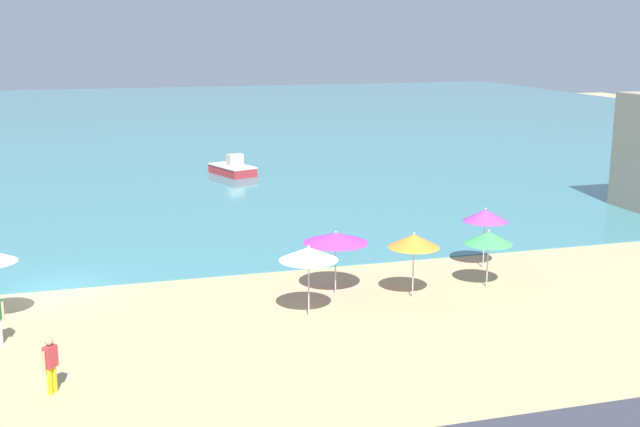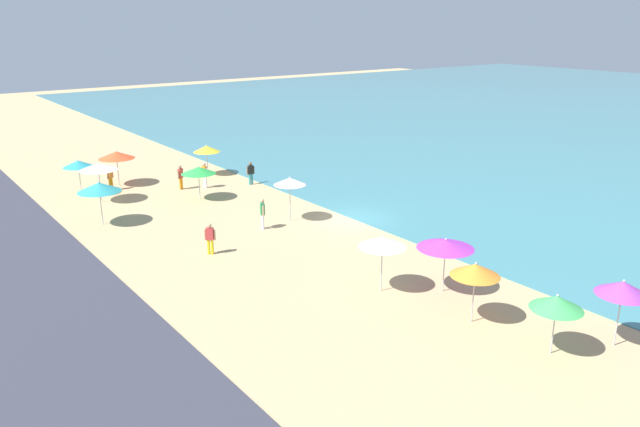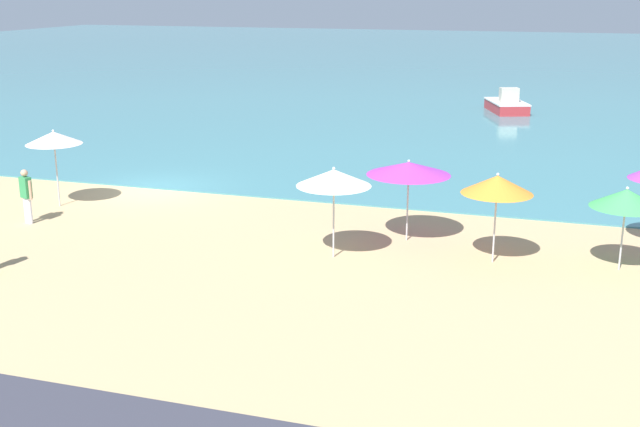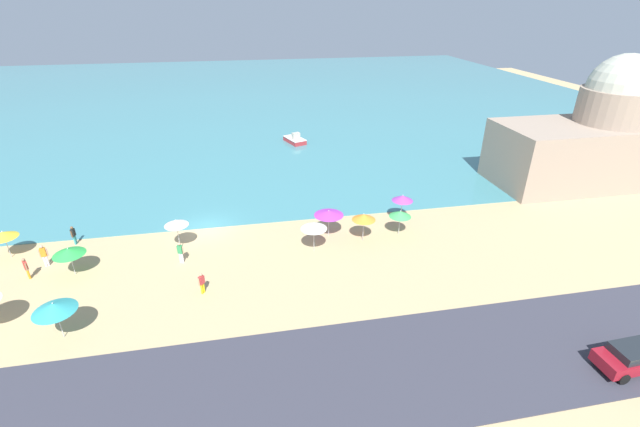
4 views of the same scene
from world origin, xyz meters
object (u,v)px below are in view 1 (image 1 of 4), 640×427
beach_umbrella_1 (485,215)px  beach_umbrella_11 (489,238)px  bather_0 (51,362)px  beach_umbrella_5 (309,254)px  beach_umbrella_0 (336,238)px  skiff_nearshore (232,169)px  beach_umbrella_7 (414,241)px

beach_umbrella_1 → beach_umbrella_11: size_ratio=1.13×
beach_umbrella_1 → beach_umbrella_11: (-1.04, -2.30, -0.29)m
bather_0 → beach_umbrella_11: bearing=18.1°
beach_umbrella_1 → beach_umbrella_5: (-8.50, -3.57, 0.01)m
beach_umbrella_11 → bather_0: beach_umbrella_11 is taller
beach_umbrella_0 → beach_umbrella_11: size_ratio=1.08×
beach_umbrella_0 → skiff_nearshore: 25.99m
beach_umbrella_1 → beach_umbrella_7: bearing=-147.9°
beach_umbrella_0 → bather_0: beach_umbrella_0 is taller
skiff_nearshore → beach_umbrella_1: bearing=-75.7°
beach_umbrella_0 → beach_umbrella_1: bearing=12.0°
beach_umbrella_5 → skiff_nearshore: (2.28, 28.04, -1.79)m
bather_0 → beach_umbrella_7: bearing=20.8°
beach_umbrella_11 → bather_0: 16.61m
beach_umbrella_5 → beach_umbrella_11: 7.58m
beach_umbrella_7 → beach_umbrella_11: 3.26m
beach_umbrella_0 → beach_umbrella_5: size_ratio=0.96×
beach_umbrella_7 → beach_umbrella_11: bearing=6.7°
beach_umbrella_11 → beach_umbrella_1: bearing=65.7°
bather_0 → skiff_nearshore: bather_0 is taller
beach_umbrella_11 → skiff_nearshore: size_ratio=0.53×
beach_umbrella_1 → bather_0: 18.42m
beach_umbrella_0 → beach_umbrella_7: beach_umbrella_7 is taller
beach_umbrella_0 → beach_umbrella_5: bearing=-127.4°
beach_umbrella_7 → beach_umbrella_5: bearing=-168.1°
beach_umbrella_5 → skiff_nearshore: 28.19m
beach_umbrella_7 → bather_0: (-12.53, -4.76, -1.26)m
beach_umbrella_1 → beach_umbrella_7: size_ratio=1.03×
beach_umbrella_7 → beach_umbrella_11: beach_umbrella_7 is taller
beach_umbrella_7 → bather_0: bearing=-159.2°
beach_umbrella_1 → beach_umbrella_5: bearing=-157.2°
bather_0 → skiff_nearshore: size_ratio=0.38×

